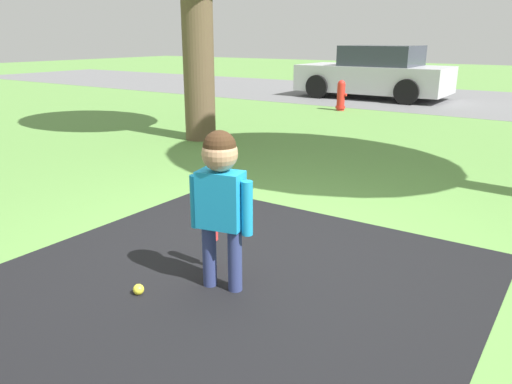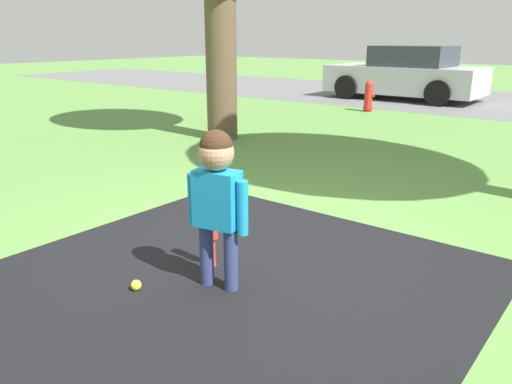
# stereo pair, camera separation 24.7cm
# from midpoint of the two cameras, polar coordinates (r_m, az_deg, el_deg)

# --- Properties ---
(ground_plane) EXTENTS (60.00, 60.00, 0.00)m
(ground_plane) POSITION_cam_midpoint_polar(r_m,az_deg,el_deg) (3.96, 3.54, -6.80)
(ground_plane) COLOR #5B8C42
(child) EXTENTS (0.43, 0.23, 1.07)m
(child) POSITION_cam_midpoint_polar(r_m,az_deg,el_deg) (3.17, -2.26, 0.40)
(child) COLOR navy
(child) RESTS_ON ground
(baseball_bat) EXTENTS (0.08, 0.08, 0.55)m
(baseball_bat) POSITION_cam_midpoint_polar(r_m,az_deg,el_deg) (3.56, -3.04, -3.51)
(baseball_bat) COLOR red
(baseball_bat) RESTS_ON ground
(sports_ball) EXTENTS (0.07, 0.07, 0.07)m
(sports_ball) POSITION_cam_midpoint_polar(r_m,az_deg,el_deg) (3.44, -11.53, -10.43)
(sports_ball) COLOR yellow
(sports_ball) RESTS_ON ground
(fire_hydrant) EXTENTS (0.25, 0.22, 0.68)m
(fire_hydrant) POSITION_cam_midpoint_polar(r_m,az_deg,el_deg) (11.67, 13.35, 10.57)
(fire_hydrant) COLOR red
(fire_hydrant) RESTS_ON ground
(parked_car) EXTENTS (3.98, 2.05, 1.39)m
(parked_car) POSITION_cam_midpoint_polar(r_m,az_deg,el_deg) (14.24, 17.29, 12.71)
(parked_car) COLOR #B7B7BC
(parked_car) RESTS_ON ground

